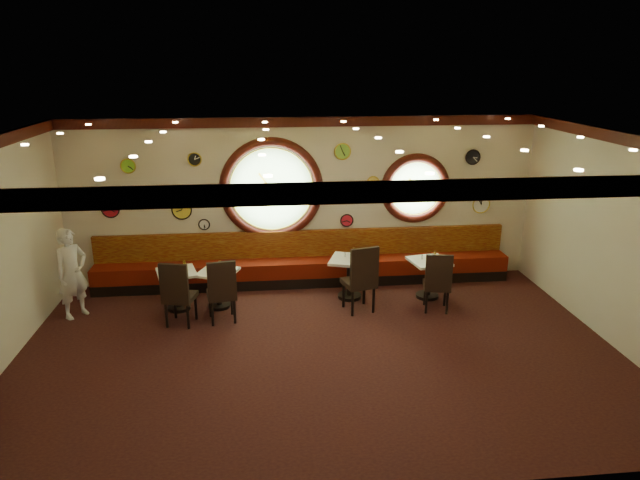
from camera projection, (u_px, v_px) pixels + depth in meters
The scene contains 48 objects.
floor at pixel (319, 350), 8.61m from camera, with size 9.00×6.00×0.00m, color black.
ceiling at pixel (319, 138), 7.65m from camera, with size 9.00×6.00×0.02m, color gold.
wall_back at pixel (303, 201), 10.98m from camera, with size 9.00×0.02×3.20m, color beige.
wall_front at pixel (353, 353), 5.29m from camera, with size 9.00×0.02×3.20m, color beige.
wall_right at pixel (616, 240), 8.58m from camera, with size 0.02×6.00×3.20m, color beige.
molding_back at pixel (303, 122), 10.47m from camera, with size 9.00×0.10×0.18m, color #360E09.
molding_front at pixel (355, 192), 4.88m from camera, with size 9.00×0.10×0.18m, color #360E09.
molding_right at pixel (629, 140), 8.12m from camera, with size 0.10×6.00×0.18m, color #360E09.
banquette_base at pixel (305, 279), 11.16m from camera, with size 8.00×0.55×0.20m, color black.
banquette_seat at pixel (305, 267), 11.09m from camera, with size 8.00×0.55×0.30m, color #5B1107.
banquette_back at pixel (304, 244), 11.18m from camera, with size 8.00×0.10×0.55m, color #631007.
porthole_left_glass at pixel (272, 189), 10.84m from camera, with size 1.66×1.66×0.02m, color #93CE7C.
porthole_left_frame at pixel (272, 189), 10.82m from camera, with size 1.98×1.98×0.18m, color #360E09.
porthole_left_ring at pixel (272, 190), 10.79m from camera, with size 1.61×1.61×0.03m, color gold.
porthole_right_glass at pixel (415, 188), 11.13m from camera, with size 1.10×1.10×0.02m, color #93CE7C.
porthole_right_frame at pixel (415, 189), 11.12m from camera, with size 1.38×1.38×0.18m, color #360E09.
porthole_right_ring at pixel (416, 189), 11.09m from camera, with size 1.09×1.09×0.03m, color gold.
wall_clock_0 at pixel (481, 204), 11.34m from camera, with size 0.34×0.34×0.03m, color white.
wall_clock_1 at pixel (342, 151), 10.73m from camera, with size 0.30×0.30×0.03m, color #89C93F.
wall_clock_2 at pixel (347, 220), 11.14m from camera, with size 0.24×0.24×0.03m, color red.
wall_clock_3 at pixel (473, 157), 11.03m from camera, with size 0.28×0.28×0.03m, color black.
wall_clock_4 at pixel (204, 224), 10.87m from camera, with size 0.20×0.20×0.03m, color silver.
wall_clock_5 at pixel (128, 166), 10.39m from camera, with size 0.26×0.26×0.03m, color #81CE29.
wall_clock_6 at pixel (182, 210), 10.74m from camera, with size 0.36×0.36×0.03m, color yellow.
wall_clock_7 at pixel (373, 182), 10.97m from camera, with size 0.22×0.22×0.03m, color #F1D650.
wall_clock_8 at pixel (110, 209), 10.59m from camera, with size 0.32×0.32×0.03m, color red.
wall_clock_9 at pixel (195, 159), 10.48m from camera, with size 0.24×0.24×0.03m, color black.
table_a at pixel (177, 285), 9.92m from camera, with size 0.79×0.79×0.71m.
table_b at pixel (218, 284), 10.01m from camera, with size 0.80×0.80×0.68m.
table_c at pixel (350, 273), 10.40m from camera, with size 0.88×0.88×0.76m.
table_d at pixel (428, 274), 10.42m from camera, with size 0.77×0.77×0.73m.
chair_a at pixel (177, 290), 9.22m from camera, with size 0.57×0.57×0.69m.
chair_b at pixel (222, 287), 9.35m from camera, with size 0.54×0.54×0.69m.
chair_c at pixel (362, 275), 9.72m from camera, with size 0.62×0.62×0.75m.
chair_d at pixel (438, 279), 9.76m from camera, with size 0.53×0.53×0.67m.
condiment_a_salt at pixel (174, 268), 9.88m from camera, with size 0.03×0.03×0.09m, color #BCBCC0.
condiment_b_salt at pixel (215, 267), 9.99m from camera, with size 0.04×0.04×0.10m, color silver.
condiment_c_salt at pixel (345, 254), 10.39m from camera, with size 0.04×0.04×0.10m, color silver.
condiment_d_salt at pixel (422, 257), 10.37m from camera, with size 0.03×0.03×0.09m, color silver.
condiment_a_pepper at pixel (180, 270), 9.78m from camera, with size 0.03×0.03×0.10m, color #BBBABF.
condiment_b_pepper at pixel (217, 270), 9.86m from camera, with size 0.04×0.04×0.10m, color silver.
condiment_c_pepper at pixel (351, 256), 10.29m from camera, with size 0.03×0.03×0.09m, color silver.
condiment_d_pepper at pixel (431, 257), 10.35m from camera, with size 0.04×0.04×0.11m, color silver.
condiment_a_bottle at pixel (184, 265), 9.90m from camera, with size 0.05×0.05×0.16m, color gold.
condiment_b_bottle at pixel (220, 265), 9.97m from camera, with size 0.05×0.05×0.17m, color gold.
condiment_c_bottle at pixel (354, 252), 10.39m from camera, with size 0.05×0.05×0.17m, color gold.
condiment_d_bottle at pixel (435, 255), 10.36m from camera, with size 0.05×0.05×0.16m, color gold.
waiter at pixel (72, 273), 9.56m from camera, with size 0.57×0.37×1.56m, color silver.
Camera 1 is at (-0.80, -7.67, 4.19)m, focal length 32.00 mm.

